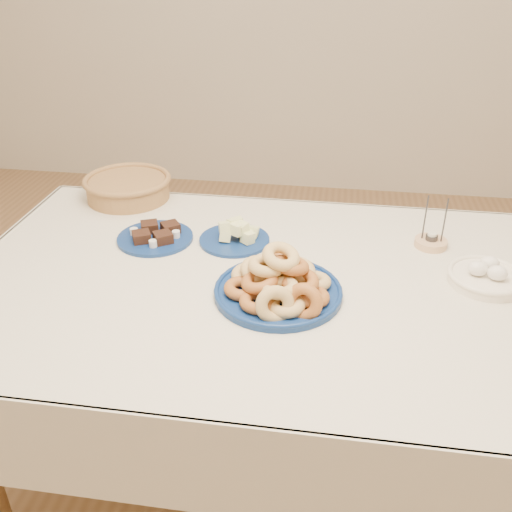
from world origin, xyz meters
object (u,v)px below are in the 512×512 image
(wicker_basket, at_px, (128,187))
(candle_holder, at_px, (431,242))
(donut_platter, at_px, (279,284))
(melon_plate, at_px, (236,236))
(brownie_plate, at_px, (156,236))
(egg_bowl, at_px, (486,276))
(dining_table, at_px, (259,309))

(wicker_basket, xyz_separation_m, candle_holder, (1.05, -0.21, -0.03))
(donut_platter, relative_size, melon_plate, 1.59)
(brownie_plate, relative_size, wicker_basket, 0.88)
(candle_holder, bearing_deg, egg_bowl, -57.49)
(egg_bowl, bearing_deg, wicker_basket, 160.78)
(wicker_basket, height_order, egg_bowl, wicker_basket)
(dining_table, relative_size, wicker_basket, 5.23)
(wicker_basket, distance_m, candle_holder, 1.07)
(egg_bowl, bearing_deg, dining_table, -173.58)
(dining_table, bearing_deg, brownie_plate, 153.20)
(melon_plate, xyz_separation_m, wicker_basket, (-0.45, 0.27, 0.02))
(melon_plate, relative_size, candle_holder, 1.52)
(donut_platter, xyz_separation_m, egg_bowl, (0.56, 0.15, -0.02))
(melon_plate, bearing_deg, candle_holder, 5.84)
(wicker_basket, xyz_separation_m, egg_bowl, (1.18, -0.41, -0.02))
(brownie_plate, distance_m, egg_bowl, 0.99)
(dining_table, bearing_deg, egg_bowl, 6.42)
(wicker_basket, relative_size, candle_holder, 1.98)
(brownie_plate, height_order, candle_holder, candle_holder)
(melon_plate, relative_size, wicker_basket, 0.77)
(candle_holder, bearing_deg, melon_plate, -174.16)
(donut_platter, bearing_deg, melon_plate, 120.10)
(dining_table, height_order, egg_bowl, egg_bowl)
(donut_platter, bearing_deg, egg_bowl, 15.47)
(brownie_plate, bearing_deg, wicker_basket, 123.09)
(wicker_basket, height_order, candle_holder, candle_holder)
(melon_plate, height_order, egg_bowl, melon_plate)
(egg_bowl, bearing_deg, brownie_plate, 173.61)
(candle_holder, bearing_deg, brownie_plate, -174.18)
(donut_platter, distance_m, melon_plate, 0.34)
(donut_platter, distance_m, egg_bowl, 0.58)
(donut_platter, height_order, brownie_plate, donut_platter)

